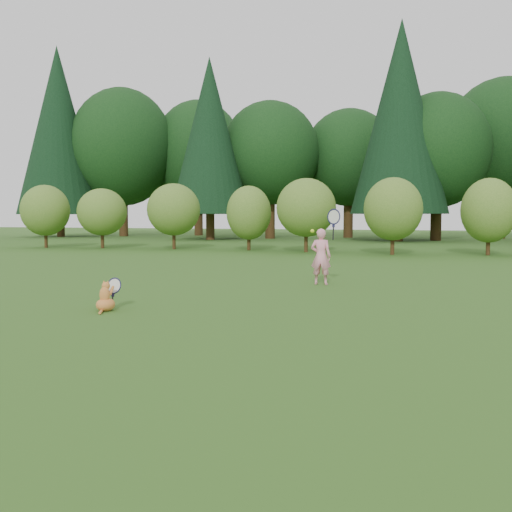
% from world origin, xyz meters
% --- Properties ---
extents(ground, '(100.00, 100.00, 0.00)m').
position_xyz_m(ground, '(0.00, 0.00, 0.00)').
color(ground, '#275818').
rests_on(ground, ground).
extents(shrub_row, '(28.00, 3.00, 2.80)m').
position_xyz_m(shrub_row, '(0.00, 13.00, 1.40)').
color(shrub_row, '#426B21').
rests_on(shrub_row, ground).
extents(woodland_backdrop, '(48.00, 10.00, 15.00)m').
position_xyz_m(woodland_backdrop, '(0.00, 23.00, 7.50)').
color(woodland_backdrop, black).
rests_on(woodland_backdrop, ground).
extents(child, '(0.62, 0.33, 1.69)m').
position_xyz_m(child, '(0.86, 2.92, 0.59)').
color(child, pink).
rests_on(child, ground).
extents(cat, '(0.31, 0.63, 0.59)m').
position_xyz_m(cat, '(-1.42, -1.20, 0.23)').
color(cat, '#BE5724').
rests_on(cat, ground).
extents(tennis_ball, '(0.06, 0.06, 0.06)m').
position_xyz_m(tennis_ball, '(1.32, 0.12, 1.15)').
color(tennis_ball, '#B9DB19').
rests_on(tennis_ball, ground).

